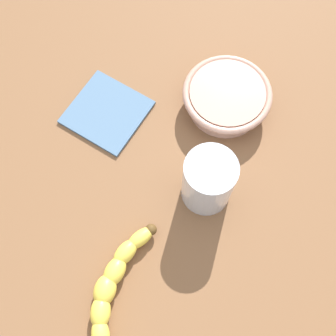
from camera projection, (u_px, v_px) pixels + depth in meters
wooden_tabletop at (178, 219)px, 71.46cm from camera, size 120.00×120.00×3.00cm
banana at (112, 292)px, 64.26cm from camera, size 19.77×13.78×3.30cm
smoothie_glass at (210, 183)px, 66.64cm from camera, size 7.97×7.97×10.98cm
ceramic_bowl at (226, 98)px, 74.73cm from camera, size 15.20×15.20×4.65cm
folded_napkin at (107, 112)px, 76.51cm from camera, size 15.12×15.29×0.60cm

